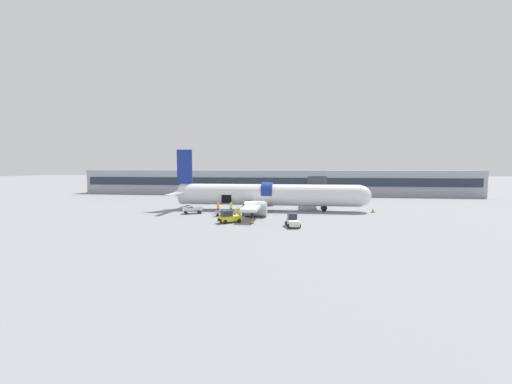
# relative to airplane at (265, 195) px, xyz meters

# --- Properties ---
(ground_plane) EXTENTS (500.00, 500.00, 0.00)m
(ground_plane) POSITION_rel_airplane_xyz_m (-1.76, -6.75, -2.61)
(ground_plane) COLOR gray
(terminal_strip) EXTENTS (106.04, 9.50, 6.64)m
(terminal_strip) POSITION_rel_airplane_xyz_m (-1.76, 33.93, 0.72)
(terminal_strip) COLOR #9EA3AD
(terminal_strip) RESTS_ON ground_plane
(jet_bridge_stub) EXTENTS (3.20, 10.68, 5.91)m
(jet_bridge_stub) POSITION_rel_airplane_xyz_m (8.93, 6.19, 1.79)
(jet_bridge_stub) COLOR #4C4C51
(jet_bridge_stub) RESTS_ON ground_plane
(airplane) EXTENTS (34.76, 26.93, 10.53)m
(airplane) POSITION_rel_airplane_xyz_m (0.00, 0.00, 0.00)
(airplane) COLOR silver
(airplane) RESTS_ON ground_plane
(baggage_tug_lead) EXTENTS (3.21, 2.87, 1.65)m
(baggage_tug_lead) POSITION_rel_airplane_xyz_m (-3.41, -12.90, -1.91)
(baggage_tug_lead) COLOR yellow
(baggage_tug_lead) RESTS_ON ground_plane
(baggage_tug_mid) EXTENTS (2.08, 3.39, 1.61)m
(baggage_tug_mid) POSITION_rel_airplane_xyz_m (5.04, -14.49, -1.92)
(baggage_tug_mid) COLOR silver
(baggage_tug_mid) RESTS_ON ground_plane
(baggage_cart_loading) EXTENTS (4.14, 2.22, 1.01)m
(baggage_cart_loading) POSITION_rel_airplane_xyz_m (-5.00, -7.46, -2.11)
(baggage_cart_loading) COLOR #999BA0
(baggage_cart_loading) RESTS_ON ground_plane
(baggage_cart_queued) EXTENTS (3.89, 2.82, 1.12)m
(baggage_cart_queued) POSITION_rel_airplane_xyz_m (-11.05, -5.38, -2.07)
(baggage_cart_queued) COLOR silver
(baggage_cart_queued) RESTS_ON ground_plane
(ground_crew_loader_a) EXTENTS (0.50, 0.59, 1.71)m
(ground_crew_loader_a) POSITION_rel_airplane_xyz_m (-0.93, -8.74, -1.71)
(ground_crew_loader_a) COLOR #1E2338
(ground_crew_loader_a) RESTS_ON ground_plane
(ground_crew_loader_b) EXTENTS (0.57, 0.51, 1.69)m
(ground_crew_loader_b) POSITION_rel_airplane_xyz_m (-2.66, -6.54, -1.72)
(ground_crew_loader_b) COLOR #2D2D33
(ground_crew_loader_b) RESTS_ON ground_plane
(ground_crew_driver) EXTENTS (0.53, 0.64, 1.84)m
(ground_crew_driver) POSITION_rel_airplane_xyz_m (-5.02, -4.46, -1.64)
(ground_crew_driver) COLOR black
(ground_crew_driver) RESTS_ON ground_plane
(ground_crew_supervisor) EXTENTS (0.57, 0.61, 1.84)m
(ground_crew_supervisor) POSITION_rel_airplane_xyz_m (-6.99, -5.05, -1.64)
(ground_crew_supervisor) COLOR #2D2D33
(ground_crew_supervisor) RESTS_ON ground_plane
(ground_crew_helper) EXTENTS (0.53, 0.51, 1.63)m
(ground_crew_helper) POSITION_rel_airplane_xyz_m (-2.61, -10.17, -1.75)
(ground_crew_helper) COLOR #1E2338
(ground_crew_helper) RESTS_ON ground_plane
(safety_cone_nose) EXTENTS (0.64, 0.64, 0.70)m
(safety_cone_nose) POSITION_rel_airplane_xyz_m (17.90, -0.21, -2.28)
(safety_cone_nose) COLOR black
(safety_cone_nose) RESTS_ON ground_plane
(safety_cone_engine_left) EXTENTS (0.48, 0.48, 0.57)m
(safety_cone_engine_left) POSITION_rel_airplane_xyz_m (-0.26, -13.27, -2.35)
(safety_cone_engine_left) COLOR black
(safety_cone_engine_left) RESTS_ON ground_plane
(safety_cone_wingtip) EXTENTS (0.53, 0.53, 0.59)m
(safety_cone_wingtip) POSITION_rel_airplane_xyz_m (0.47, -7.59, -2.34)
(safety_cone_wingtip) COLOR black
(safety_cone_wingtip) RESTS_ON ground_plane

